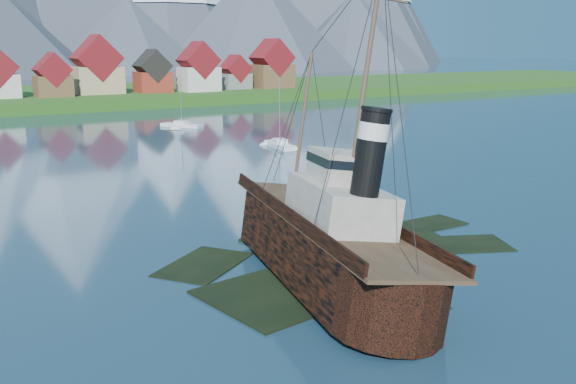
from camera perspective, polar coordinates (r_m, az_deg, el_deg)
ground at (r=51.32m, az=4.60°, el=-6.58°), size 1400.00×1400.00×0.00m
shoal at (r=54.07m, az=4.74°, el=-5.95°), size 31.71×21.24×1.14m
seawall at (r=173.92m, az=-22.56°, el=6.28°), size 600.00×2.50×2.00m
tugboat_wreck at (r=48.75m, az=1.99°, el=-3.85°), size 7.07×30.46×24.14m
sailboat_d at (r=110.21m, az=-0.74°, el=4.13°), size 3.64×9.32×12.39m
sailboat_e at (r=140.21m, az=-9.44°, el=5.83°), size 7.07×9.50×11.20m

